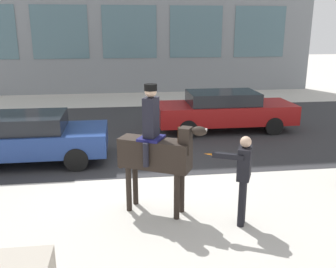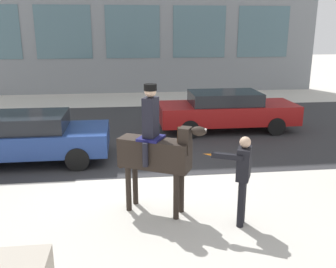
# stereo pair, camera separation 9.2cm
# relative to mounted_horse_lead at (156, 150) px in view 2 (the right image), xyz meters

# --- Properties ---
(ground_plane) EXTENTS (80.00, 80.00, 0.00)m
(ground_plane) POSITION_rel_mounted_horse_lead_xyz_m (-0.00, 1.23, -1.29)
(ground_plane) COLOR beige
(road_surface) EXTENTS (20.61, 8.50, 0.01)m
(road_surface) POSITION_rel_mounted_horse_lead_xyz_m (-0.00, 5.98, -1.28)
(road_surface) COLOR #2D2D30
(road_surface) RESTS_ON ground_plane
(mounted_horse_lead) EXTENTS (1.66, 1.07, 2.54)m
(mounted_horse_lead) POSITION_rel_mounted_horse_lead_xyz_m (0.00, 0.00, 0.00)
(mounted_horse_lead) COLOR black
(mounted_horse_lead) RESTS_ON ground_plane
(pedestrian_bystander) EXTENTS (0.91, 0.46, 1.70)m
(pedestrian_bystander) POSITION_rel_mounted_horse_lead_xyz_m (1.49, -0.71, -0.28)
(pedestrian_bystander) COLOR black
(pedestrian_bystander) RESTS_ON ground_plane
(street_car_near_lane) EXTENTS (4.00, 1.83, 1.33)m
(street_car_near_lane) POSITION_rel_mounted_horse_lead_xyz_m (-3.06, 3.25, -0.58)
(street_car_near_lane) COLOR navy
(street_car_near_lane) RESTS_ON ground_plane
(street_car_far_lane) EXTENTS (4.76, 1.82, 1.38)m
(street_car_far_lane) POSITION_rel_mounted_horse_lead_xyz_m (2.99, 5.76, -0.56)
(street_car_far_lane) COLOR maroon
(street_car_far_lane) RESTS_ON ground_plane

